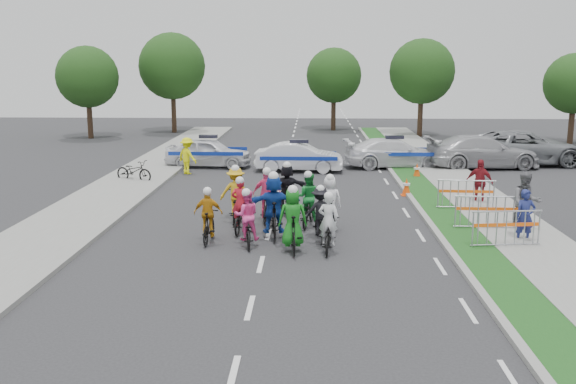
{
  "coord_description": "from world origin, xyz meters",
  "views": [
    {
      "loc": [
        1.27,
        -15.83,
        5.1
      ],
      "look_at": [
        0.56,
        4.06,
        1.1
      ],
      "focal_mm": 40.0,
      "sensor_mm": 36.0,
      "label": 1
    }
  ],
  "objects_px": {
    "rider_0": "(328,231)",
    "spectator_1": "(526,202)",
    "tree_2": "(575,84)",
    "cone_1": "(417,171)",
    "rider_9": "(267,201)",
    "parked_bike": "(134,171)",
    "rider_5": "(274,210)",
    "tree_3": "(172,66)",
    "rider_1": "(293,226)",
    "civilian_suv": "(524,148)",
    "rider_7": "(330,208)",
    "rider_3": "(209,221)",
    "marshal_hiviz": "(187,156)",
    "rider_8": "(308,205)",
    "police_car_1": "(299,157)",
    "rider_11": "(287,192)",
    "police_car_2": "(394,153)",
    "civilian_sedan": "(482,152)",
    "spectator_0": "(525,216)",
    "tree_0": "(87,77)",
    "tree_1": "(422,72)",
    "rider_2": "(247,224)",
    "barrier_1": "(487,214)",
    "police_car_0": "(209,153)",
    "spectator_2": "(479,182)",
    "barrier_2": "(466,196)",
    "barrier_0": "(506,230)",
    "rider_6": "(241,213)",
    "tree_4": "(334,76)",
    "cone_0": "(406,187)"
  },
  "relations": [
    {
      "from": "rider_5",
      "to": "rider_9",
      "type": "height_order",
      "value": "rider_5"
    },
    {
      "from": "spectator_1",
      "to": "cone_0",
      "type": "bearing_deg",
      "value": 122.18
    },
    {
      "from": "rider_5",
      "to": "police_car_1",
      "type": "distance_m",
      "value": 12.0
    },
    {
      "from": "tree_0",
      "to": "tree_1",
      "type": "height_order",
      "value": "tree_1"
    },
    {
      "from": "spectator_1",
      "to": "tree_1",
      "type": "height_order",
      "value": "tree_1"
    },
    {
      "from": "marshal_hiviz",
      "to": "barrier_1",
      "type": "height_order",
      "value": "marshal_hiviz"
    },
    {
      "from": "rider_7",
      "to": "cone_0",
      "type": "bearing_deg",
      "value": -130.64
    },
    {
      "from": "rider_8",
      "to": "rider_5",
      "type": "bearing_deg",
      "value": 65.81
    },
    {
      "from": "rider_9",
      "to": "barrier_0",
      "type": "xyz_separation_m",
      "value": [
        6.83,
        -2.85,
        -0.15
      ]
    },
    {
      "from": "rider_11",
      "to": "barrier_0",
      "type": "relative_size",
      "value": 0.93
    },
    {
      "from": "police_car_2",
      "to": "spectator_0",
      "type": "distance_m",
      "value": 13.78
    },
    {
      "from": "rider_3",
      "to": "barrier_0",
      "type": "height_order",
      "value": "rider_3"
    },
    {
      "from": "rider_7",
      "to": "spectator_2",
      "type": "xyz_separation_m",
      "value": [
        5.58,
        3.84,
        0.15
      ]
    },
    {
      "from": "rider_8",
      "to": "police_car_1",
      "type": "relative_size",
      "value": 0.44
    },
    {
      "from": "spectator_0",
      "to": "tree_0",
      "type": "distance_m",
      "value": 33.62
    },
    {
      "from": "police_car_2",
      "to": "parked_bike",
      "type": "relative_size",
      "value": 2.72
    },
    {
      "from": "police_car_0",
      "to": "tree_2",
      "type": "xyz_separation_m",
      "value": [
        21.83,
        10.22,
        3.11
      ]
    },
    {
      "from": "rider_7",
      "to": "tree_3",
      "type": "relative_size",
      "value": 0.24
    },
    {
      "from": "tree_4",
      "to": "rider_0",
      "type": "bearing_deg",
      "value": -92.17
    },
    {
      "from": "cone_1",
      "to": "civilian_sedan",
      "type": "bearing_deg",
      "value": 39.57
    },
    {
      "from": "tree_0",
      "to": "tree_2",
      "type": "distance_m",
      "value": 32.06
    },
    {
      "from": "tree_2",
      "to": "cone_1",
      "type": "bearing_deg",
      "value": -132.3
    },
    {
      "from": "rider_2",
      "to": "spectator_1",
      "type": "bearing_deg",
      "value": -176.93
    },
    {
      "from": "rider_1",
      "to": "rider_8",
      "type": "relative_size",
      "value": 1.03
    },
    {
      "from": "rider_5",
      "to": "marshal_hiviz",
      "type": "height_order",
      "value": "rider_5"
    },
    {
      "from": "rider_1",
      "to": "civilian_suv",
      "type": "xyz_separation_m",
      "value": [
        11.35,
        15.91,
        0.14
      ]
    },
    {
      "from": "rider_8",
      "to": "police_car_2",
      "type": "distance_m",
      "value": 12.6
    },
    {
      "from": "police_car_1",
      "to": "tree_2",
      "type": "relative_size",
      "value": 0.72
    },
    {
      "from": "rider_7",
      "to": "rider_11",
      "type": "bearing_deg",
      "value": -65.0
    },
    {
      "from": "police_car_1",
      "to": "tree_0",
      "type": "bearing_deg",
      "value": 51.23
    },
    {
      "from": "rider_0",
      "to": "spectator_2",
      "type": "height_order",
      "value": "rider_0"
    },
    {
      "from": "barrier_2",
      "to": "cone_1",
      "type": "distance_m",
      "value": 6.62
    },
    {
      "from": "rider_3",
      "to": "rider_9",
      "type": "xyz_separation_m",
      "value": [
        1.53,
        2.44,
        0.06
      ]
    },
    {
      "from": "civilian_sedan",
      "to": "barrier_2",
      "type": "height_order",
      "value": "civilian_sedan"
    },
    {
      "from": "tree_3",
      "to": "rider_2",
      "type": "bearing_deg",
      "value": -74.36
    },
    {
      "from": "rider_9",
      "to": "parked_bike",
      "type": "xyz_separation_m",
      "value": [
        -6.33,
        7.14,
        -0.23
      ]
    },
    {
      "from": "rider_3",
      "to": "marshal_hiviz",
      "type": "bearing_deg",
      "value": -74.31
    },
    {
      "from": "rider_9",
      "to": "tree_3",
      "type": "distance_m",
      "value": 29.26
    },
    {
      "from": "rider_1",
      "to": "rider_2",
      "type": "relative_size",
      "value": 1.1
    },
    {
      "from": "rider_6",
      "to": "barrier_2",
      "type": "distance_m",
      "value": 8.16
    },
    {
      "from": "rider_5",
      "to": "tree_3",
      "type": "bearing_deg",
      "value": -77.96
    },
    {
      "from": "rider_7",
      "to": "marshal_hiviz",
      "type": "relative_size",
      "value": 1.03
    },
    {
      "from": "rider_5",
      "to": "rider_11",
      "type": "relative_size",
      "value": 1.09
    },
    {
      "from": "tree_1",
      "to": "civilian_suv",
      "type": "bearing_deg",
      "value": -76.3
    },
    {
      "from": "rider_9",
      "to": "rider_11",
      "type": "relative_size",
      "value": 1.0
    },
    {
      "from": "civilian_suv",
      "to": "spectator_0",
      "type": "height_order",
      "value": "civilian_suv"
    },
    {
      "from": "spectator_1",
      "to": "marshal_hiviz",
      "type": "distance_m",
      "value": 15.99
    },
    {
      "from": "rider_0",
      "to": "spectator_1",
      "type": "distance_m",
      "value": 6.51
    },
    {
      "from": "rider_5",
      "to": "marshal_hiviz",
      "type": "relative_size",
      "value": 1.18
    },
    {
      "from": "police_car_0",
      "to": "spectator_2",
      "type": "xyz_separation_m",
      "value": [
        11.28,
        -8.31,
        0.11
      ]
    }
  ]
}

